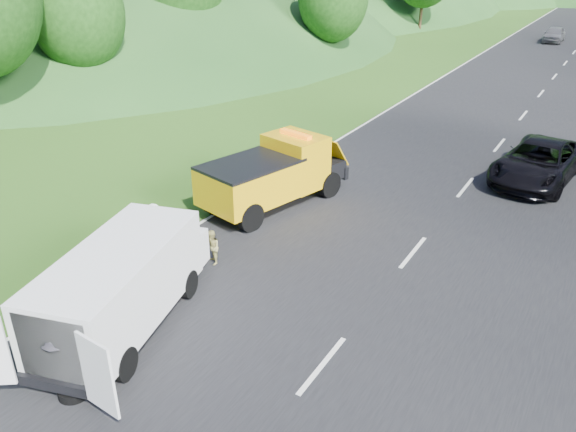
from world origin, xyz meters
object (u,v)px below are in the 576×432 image
Objects in this scene: worker at (68,395)px; child at (213,264)px; spare_tire at (75,395)px; passing_suv at (535,181)px; woman at (160,257)px; white_van at (123,283)px; tow_truck at (274,173)px; suitcase at (138,234)px.

child is at bearing 69.33° from worker.
passing_suv is at bearing 70.47° from spare_tire.
woman is 0.30× the size of passing_suv.
worker is (0.64, -2.42, -1.24)m from white_van.
tow_truck is 10.73m from passing_suv.
white_van is at bearing 77.29° from worker.
white_van is 2.77m from spare_tire.
child is at bearing -67.28° from tow_truck.
woman is at bearing 104.22° from white_van.
spare_tire is at bearing -0.36° from worker.
suitcase is (-2.20, -4.66, -0.94)m from tow_truck.
tow_truck is at bearing 98.39° from spare_tire.
woman is at bearing -17.05° from suitcase.
spare_tire is (0.77, -2.35, -1.24)m from white_van.
tow_truck is at bearing -2.97° from woman.
tow_truck is 5.72× the size of child.
suitcase is at bearing -101.20° from tow_truck.
white_van is 3.66m from child.
tow_truck is 10.60m from worker.
woman reaches higher than child.
suitcase is at bearing -122.67° from passing_suv.
tow_truck is 8.05m from white_van.
suitcase is at bearing 94.46° from worker.
white_van is at bearing -51.56° from child.
white_van is at bearing 108.21° from spare_tire.
tow_truck reaches higher than child.
suitcase is (-2.90, -0.09, 0.27)m from child.
woman is 5.86m from spare_tire.
woman is 15.11m from passing_suv.
woman is at bearing -118.07° from passing_suv.
passing_suv is at bearing 49.77° from white_van.
worker is (0.69, -5.86, 0.00)m from child.
spare_tire is 18.73m from passing_suv.
spare_tire is (0.14, 0.07, 0.00)m from worker.
white_van reaches higher than woman.
white_van is 4.31× the size of worker.
passing_suv reaches higher than spare_tire.
tow_truck is 9.33× the size of spare_tire.
suitcase is at bearing 115.83° from white_van.
white_van reaches higher than suitcase.
woman is 1.34m from suitcase.
suitcase is 0.83× the size of spare_tire.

